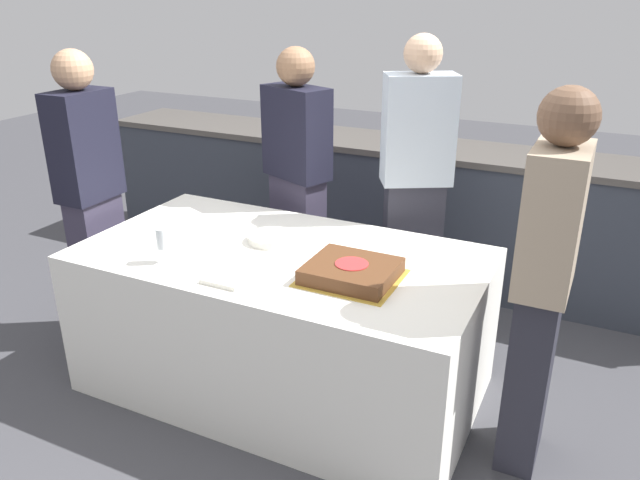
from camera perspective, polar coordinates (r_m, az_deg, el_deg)
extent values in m
plane|color=#424247|center=(3.30, -3.27, -12.96)|extent=(14.00, 14.00, 0.00)
cube|color=#333842|center=(4.39, 6.69, 2.80)|extent=(4.40, 0.55, 0.88)
cube|color=#4C4742|center=(4.26, 6.97, 8.63)|extent=(4.40, 0.58, 0.04)
cube|color=white|center=(3.10, -3.42, -7.40)|extent=(1.90, 1.03, 0.74)
cube|color=gold|center=(2.68, 2.89, -3.49)|extent=(0.41, 0.37, 0.00)
cube|color=#56331C|center=(2.66, 2.91, -2.84)|extent=(0.37, 0.33, 0.06)
cylinder|color=red|center=(2.65, 2.92, -2.18)|extent=(0.14, 0.14, 0.00)
cylinder|color=white|center=(3.05, -4.48, 0.18)|extent=(0.23, 0.23, 0.04)
cylinder|color=white|center=(2.91, -14.00, -1.96)|extent=(0.06, 0.06, 0.00)
cylinder|color=white|center=(2.89, -14.07, -1.34)|extent=(0.01, 0.01, 0.07)
cylinder|color=white|center=(2.86, -14.22, 0.14)|extent=(0.06, 0.06, 0.10)
cylinder|color=white|center=(2.95, 6.19, -1.03)|extent=(0.19, 0.19, 0.00)
cube|color=white|center=(2.66, -8.81, -3.70)|extent=(0.18, 0.10, 0.02)
cube|color=#282833|center=(3.51, 8.26, -2.03)|extent=(0.34, 0.29, 0.93)
cube|color=silver|center=(3.28, 8.99, 9.93)|extent=(0.41, 0.35, 0.56)
sphere|color=#D8AD89|center=(3.22, 9.41, 16.48)|extent=(0.19, 0.19, 0.19)
cube|color=#383347|center=(3.73, -19.32, -2.42)|extent=(0.16, 0.28, 0.84)
cube|color=black|center=(3.51, -20.79, 8.05)|extent=(0.20, 0.33, 0.57)
sphere|color=tan|center=(3.44, -21.70, 14.27)|extent=(0.20, 0.20, 0.20)
cube|color=#282833|center=(2.78, 18.57, -11.63)|extent=(0.16, 0.31, 0.81)
cube|color=tan|center=(2.48, 20.51, 1.70)|extent=(0.20, 0.36, 0.56)
sphere|color=brown|center=(2.38, 21.79, 10.47)|extent=(0.21, 0.21, 0.21)
cube|color=#383347|center=(3.77, -2.00, -0.51)|extent=(0.37, 0.27, 0.87)
cube|color=black|center=(3.56, -2.16, 9.78)|extent=(0.44, 0.33, 0.51)
sphere|color=#936B4C|center=(3.50, -2.24, 15.58)|extent=(0.21, 0.21, 0.21)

